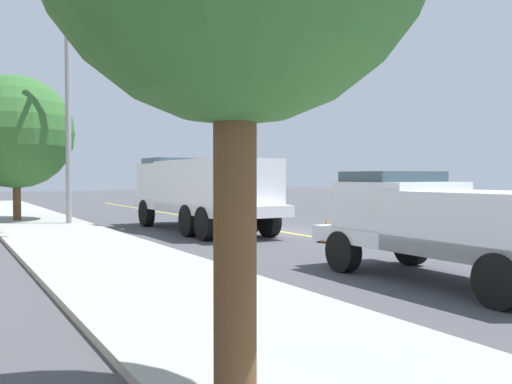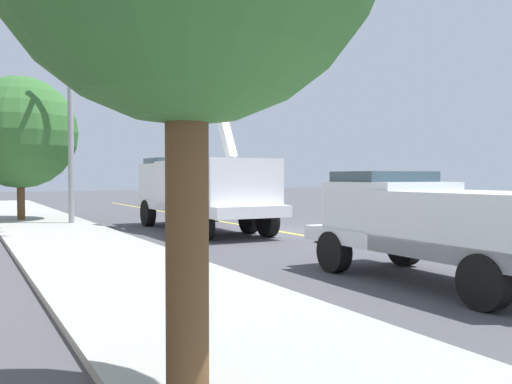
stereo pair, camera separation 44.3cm
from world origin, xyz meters
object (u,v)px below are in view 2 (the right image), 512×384
Objects in this scene: utility_bucket_truck at (200,186)px; traffic_signal_mast at (81,53)px; traffic_cone_mid_rear at (212,213)px; passing_minivan at (230,195)px; traffic_cone_mid_front at (324,231)px; service_pickup_truck at (438,223)px.

utility_bucket_truck is 6.47m from traffic_signal_mast.
traffic_cone_mid_rear is at bearing -39.52° from utility_bucket_truck.
passing_minivan is 7.05× the size of traffic_cone_mid_front.
utility_bucket_truck reaches higher than passing_minivan.
traffic_cone_mid_front is at bearing 168.91° from traffic_cone_mid_rear.
passing_minivan reaches higher than traffic_cone_mid_front.
service_pickup_truck reaches higher than traffic_cone_mid_front.
traffic_cone_mid_rear is 0.08× the size of traffic_signal_mast.
traffic_cone_mid_front is at bearing -26.08° from service_pickup_truck.
traffic_cone_mid_rear is (14.30, -4.50, -0.76)m from service_pickup_truck.
passing_minivan reaches higher than traffic_cone_mid_rear.
traffic_signal_mast is at bearing 115.89° from passing_minivan.
traffic_cone_mid_rear is (3.13, -2.58, -1.24)m from utility_bucket_truck.
service_pickup_truck is 14.95m from traffic_signal_mast.
service_pickup_truck is at bearing 153.92° from traffic_cone_mid_front.
passing_minivan is at bearing -41.39° from utility_bucket_truck.
utility_bucket_truck is at bearing 138.61° from passing_minivan.
traffic_signal_mast is (-4.86, 10.01, 5.45)m from passing_minivan.
traffic_signal_mast is (2.73, 3.33, 4.83)m from utility_bucket_truck.
service_pickup_truck is at bearing 170.27° from utility_bucket_truck.
service_pickup_truck is 8.08× the size of traffic_cone_mid_rear.
service_pickup_truck reaches higher than passing_minivan.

